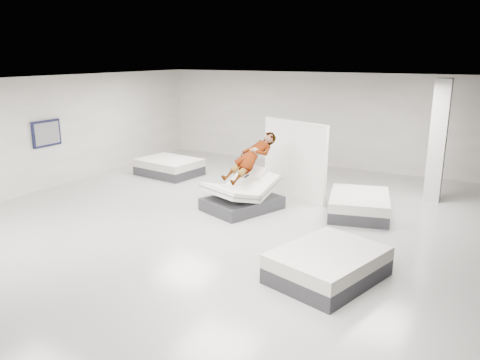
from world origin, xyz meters
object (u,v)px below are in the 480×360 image
at_px(flat_bed_right_near, 328,265).
at_px(person, 251,164).
at_px(hero_bed, 242,197).
at_px(divider_panel, 294,159).
at_px(column, 438,141).
at_px(flat_bed_right_far, 359,205).
at_px(flat_bed_left_far, 169,167).
at_px(remote, 247,176).
at_px(wall_poster, 47,133).

bearing_deg(flat_bed_right_near, person, 135.88).
height_order(hero_bed, person, person).
bearing_deg(divider_panel, column, 47.65).
bearing_deg(person, divider_panel, 87.29).
xyz_separation_m(person, flat_bed_right_far, (2.57, 0.72, -0.88)).
distance_m(person, flat_bed_left_far, 4.29).
bearing_deg(divider_panel, remote, -82.15).
distance_m(flat_bed_right_far, column, 2.86).
relative_size(divider_panel, flat_bed_right_far, 1.10).
xyz_separation_m(remote, wall_poster, (-6.04, -0.77, 0.69)).
xyz_separation_m(hero_bed, flat_bed_right_far, (2.68, 1.01, -0.08)).
bearing_deg(flat_bed_right_far, wall_poster, -167.41).
bearing_deg(flat_bed_left_far, divider_panel, -4.20).
distance_m(hero_bed, flat_bed_left_far, 4.23).
relative_size(hero_bed, divider_panel, 0.92).
bearing_deg(remote, column, 60.67).
bearing_deg(flat_bed_right_near, wall_poster, 169.13).
bearing_deg(hero_bed, remote, -32.59).
distance_m(hero_bed, column, 5.29).
height_order(divider_panel, flat_bed_right_near, divider_panel).
bearing_deg(wall_poster, remote, 7.31).
height_order(divider_panel, column, column).
relative_size(remote, wall_poster, 0.15).
distance_m(divider_panel, flat_bed_right_far, 2.22).
relative_size(divider_panel, column, 0.72).
xyz_separation_m(flat_bed_right_far, flat_bed_left_far, (-6.42, 0.96, 0.01)).
bearing_deg(person, flat_bed_right_near, -23.07).
distance_m(divider_panel, wall_poster, 7.05).
relative_size(divider_panel, wall_poster, 2.42).
xyz_separation_m(remote, column, (3.90, 3.23, 0.69)).
distance_m(person, column, 4.90).
height_order(person, column, column).
relative_size(hero_bed, flat_bed_right_far, 1.01).
xyz_separation_m(flat_bed_right_near, wall_poster, (-8.94, 1.72, 1.34)).
height_order(column, wall_poster, column).
bearing_deg(flat_bed_right_far, flat_bed_right_near, -83.47).
distance_m(person, flat_bed_right_far, 2.82).
distance_m(hero_bed, wall_poster, 6.05).
bearing_deg(wall_poster, flat_bed_right_near, -10.87).
bearing_deg(person, wall_poster, -147.73).
xyz_separation_m(hero_bed, wall_poster, (-5.85, -0.90, 1.27)).
height_order(hero_bed, column, column).
distance_m(column, wall_poster, 10.71).
relative_size(flat_bed_right_near, flat_bed_left_far, 1.09).
relative_size(hero_bed, flat_bed_left_far, 1.03).
distance_m(remote, flat_bed_right_near, 3.88).
bearing_deg(remote, person, 122.15).
distance_m(person, flat_bed_right_near, 4.25).
bearing_deg(flat_bed_right_near, column, 80.18).
bearing_deg(person, hero_bed, -90.00).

